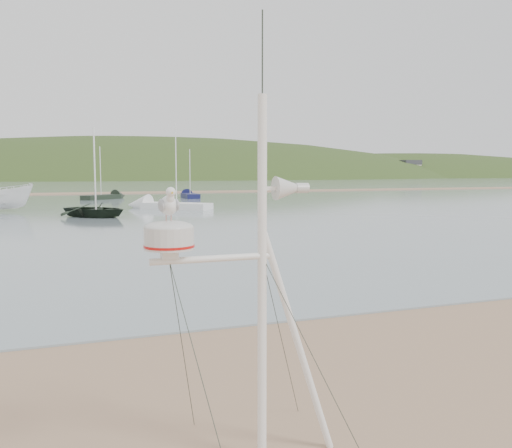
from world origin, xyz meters
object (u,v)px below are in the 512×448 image
object	(u,v)px
sailboat_white_near	(155,205)
boat_dark	(95,182)
mast_rig	(259,360)
sailboat_dark_mid	(111,196)
sailboat_blue_far	(188,195)

from	to	relation	value
sailboat_white_near	boat_dark	bearing A→B (deg)	-126.04
mast_rig	boat_dark	bearing A→B (deg)	89.10
boat_dark	sailboat_dark_mid	world-z (taller)	sailboat_dark_mid
boat_dark	sailboat_blue_far	world-z (taller)	sailboat_blue_far
mast_rig	sailboat_blue_far	xyz separation A→B (m)	(12.22, 55.75, -0.80)
mast_rig	sailboat_dark_mid	xyz separation A→B (m)	(3.66, 55.56, -0.80)
mast_rig	sailboat_dark_mid	distance (m)	55.69
boat_dark	mast_rig	bearing A→B (deg)	-134.59
sailboat_dark_mid	mast_rig	bearing A→B (deg)	-93.77
sailboat_blue_far	sailboat_dark_mid	bearing A→B (deg)	-178.75
boat_dark	sailboat_blue_far	distance (m)	27.01
mast_rig	sailboat_white_near	size ratio (longest dim) A/B	0.63
sailboat_blue_far	sailboat_white_near	bearing A→B (deg)	-111.14
mast_rig	sailboat_white_near	world-z (taller)	sailboat_white_near
boat_dark	sailboat_white_near	bearing A→B (deg)	10.27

